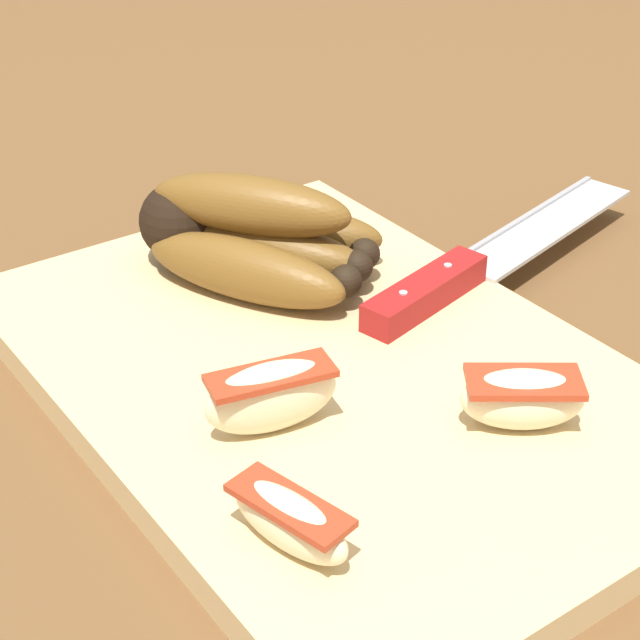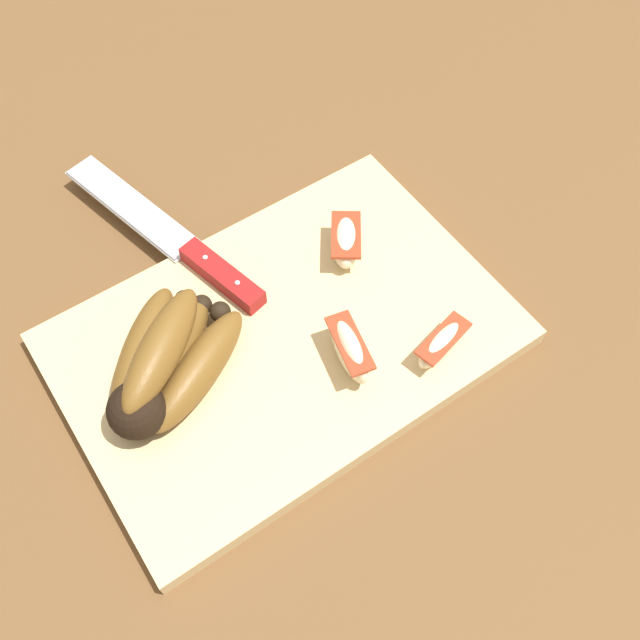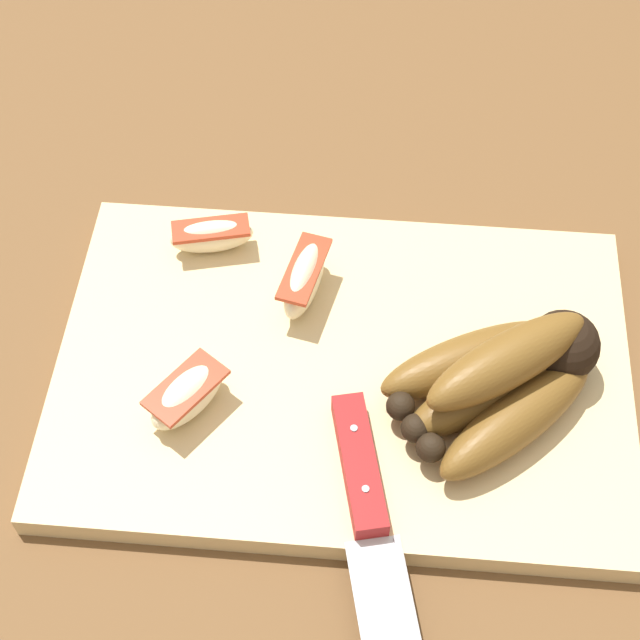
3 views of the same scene
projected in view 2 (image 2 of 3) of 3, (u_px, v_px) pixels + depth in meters
name	position (u px, v px, depth m)	size (l,w,h in m)	color
ground_plane	(295.00, 356.00, 0.69)	(6.00, 6.00, 0.00)	brown
cutting_board	(280.00, 341.00, 0.69)	(0.41, 0.28, 0.02)	#DBBC84
banana_bunch	(165.00, 364.00, 0.64)	(0.16, 0.15, 0.07)	black
chefs_knife	(189.00, 251.00, 0.73)	(0.09, 0.28, 0.02)	silver
apple_wedge_near	(442.00, 343.00, 0.66)	(0.07, 0.03, 0.03)	beige
apple_wedge_middle	(346.00, 241.00, 0.72)	(0.06, 0.07, 0.03)	beige
apple_wedge_far	(349.00, 350.00, 0.65)	(0.04, 0.07, 0.04)	beige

